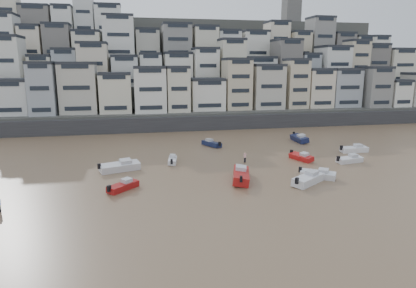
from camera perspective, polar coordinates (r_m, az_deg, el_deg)
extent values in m
plane|color=brown|center=(30.18, 6.23, -19.78)|extent=(400.00, 400.00, 0.00)
cube|color=#38383A|center=(92.24, -0.08, 3.30)|extent=(140.00, 3.00, 3.50)
cube|color=#4C4C47|center=(100.03, 1.93, 4.13)|extent=(140.00, 14.00, 4.00)
cube|color=#4C4C47|center=(111.30, 0.50, 6.50)|extent=(140.00, 14.00, 10.00)
cube|color=#4C4C47|center=(122.72, -0.68, 8.90)|extent=(140.00, 14.00, 18.00)
cube|color=#4C4C47|center=(134.36, -1.67, 10.88)|extent=(140.00, 16.00, 26.00)
cube|color=#4C4C47|center=(148.14, -2.63, 12.15)|extent=(140.00, 18.00, 32.00)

